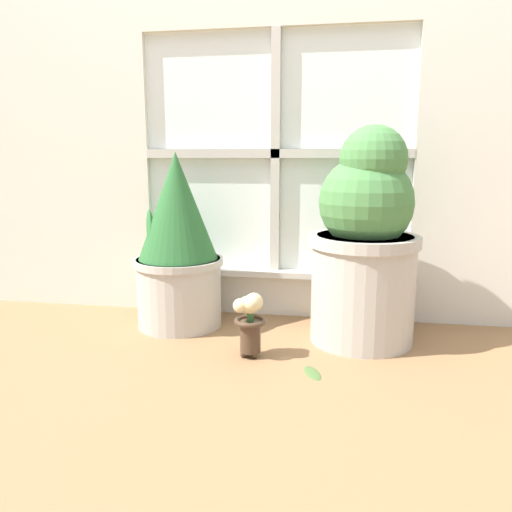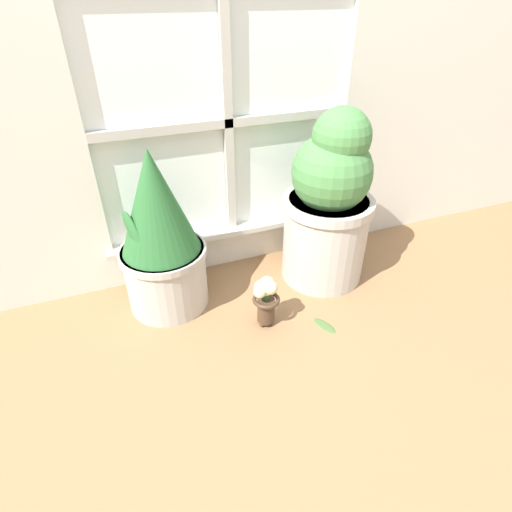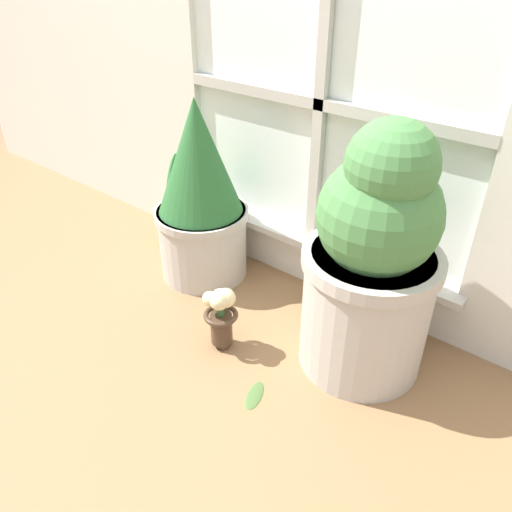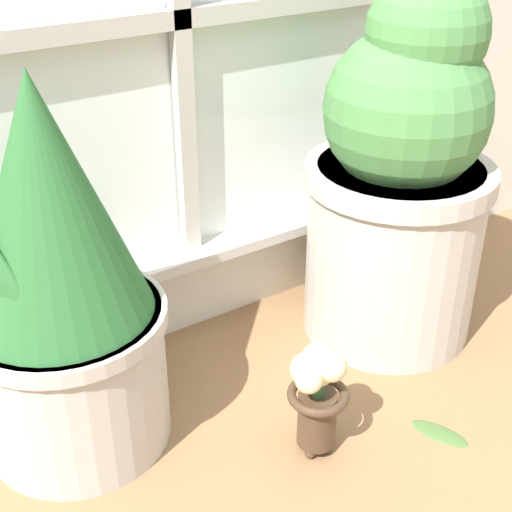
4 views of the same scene
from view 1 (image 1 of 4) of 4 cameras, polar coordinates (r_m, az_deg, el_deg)
ground_plane at (r=1.62m, az=-0.64°, el=-12.77°), size 10.00×10.00×0.00m
potted_plant_left at (r=1.96m, az=-8.92°, el=1.27°), size 0.35×0.35×0.68m
potted_plant_right at (r=1.80m, az=12.36°, el=1.46°), size 0.39×0.39×0.77m
flower_vase at (r=1.67m, az=-0.70°, el=-6.98°), size 0.11×0.11×0.22m
fallen_leaf at (r=1.60m, az=6.48°, el=-13.07°), size 0.08×0.12×0.01m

